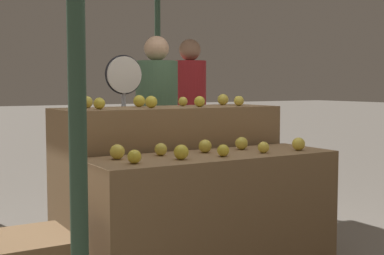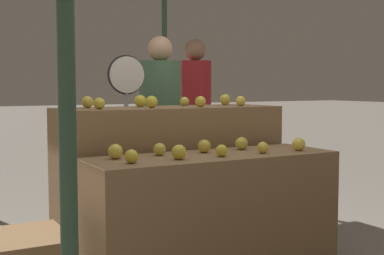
{
  "view_description": "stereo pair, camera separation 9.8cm",
  "coord_description": "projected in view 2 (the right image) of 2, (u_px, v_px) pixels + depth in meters",
  "views": [
    {
      "loc": [
        -1.84,
        -2.8,
        1.24
      ],
      "look_at": [
        0.02,
        0.3,
        0.95
      ],
      "focal_mm": 50.0,
      "sensor_mm": 36.0,
      "label": 1
    },
    {
      "loc": [
        -1.75,
        -2.85,
        1.24
      ],
      "look_at": [
        0.02,
        0.3,
        0.95
      ],
      "focal_mm": 50.0,
      "sensor_mm": 36.0,
      "label": 2
    }
  ],
  "objects": [
    {
      "name": "person_vendor_at_scale",
      "position": [
        160.0,
        117.0,
        4.76
      ],
      "size": [
        0.42,
        0.42,
        1.67
      ],
      "rotation": [
        0.0,
        0.0,
        3.28
      ],
      "color": "#2D2D38",
      "rests_on": "ground_plane"
    },
    {
      "name": "person_customer_left",
      "position": [
        195.0,
        108.0,
        5.62
      ],
      "size": [
        0.35,
        0.35,
        1.72
      ],
      "rotation": [
        0.0,
        0.0,
        3.1
      ],
      "color": "#2D2D38",
      "rests_on": "ground_plane"
    },
    {
      "name": "apple_front_1",
      "position": [
        179.0,
        152.0,
        3.14
      ],
      "size": [
        0.09,
        0.09,
        0.09
      ],
      "primitive_type": "sphere",
      "color": "gold",
      "rests_on": "display_counter_front"
    },
    {
      "name": "apple_front_7",
      "position": [
        204.0,
        146.0,
        3.45
      ],
      "size": [
        0.09,
        0.09,
        0.09
      ],
      "primitive_type": "sphere",
      "color": "gold",
      "rests_on": "display_counter_front"
    },
    {
      "name": "apple_back_4",
      "position": [
        88.0,
        102.0,
        3.68
      ],
      "size": [
        0.08,
        0.08,
        0.08
      ],
      "primitive_type": "sphere",
      "color": "gold",
      "rests_on": "display_counter_back"
    },
    {
      "name": "display_counter_front",
      "position": [
        212.0,
        217.0,
        3.4
      ],
      "size": [
        1.63,
        0.55,
        0.8
      ],
      "primitive_type": "cube",
      "color": "olive",
      "rests_on": "ground_plane"
    },
    {
      "name": "apple_front_0",
      "position": [
        131.0,
        156.0,
        2.98
      ],
      "size": [
        0.08,
        0.08,
        0.08
      ],
      "primitive_type": "sphere",
      "color": "gold",
      "rests_on": "display_counter_front"
    },
    {
      "name": "apple_front_6",
      "position": [
        159.0,
        149.0,
        3.32
      ],
      "size": [
        0.08,
        0.08,
        0.08
      ],
      "primitive_type": "sphere",
      "color": "gold",
      "rests_on": "display_counter_front"
    },
    {
      "name": "apple_front_5",
      "position": [
        115.0,
        152.0,
        3.16
      ],
      "size": [
        0.09,
        0.09,
        0.09
      ],
      "primitive_type": "sphere",
      "color": "yellow",
      "rests_on": "display_counter_front"
    },
    {
      "name": "apple_back_3",
      "position": [
        241.0,
        101.0,
        4.05
      ],
      "size": [
        0.08,
        0.08,
        0.08
      ],
      "primitive_type": "sphere",
      "color": "yellow",
      "rests_on": "display_counter_back"
    },
    {
      "name": "apple_front_2",
      "position": [
        222.0,
        151.0,
        3.26
      ],
      "size": [
        0.08,
        0.08,
        0.08
      ],
      "primitive_type": "sphere",
      "color": "gold",
      "rests_on": "display_counter_front"
    },
    {
      "name": "apple_back_2",
      "position": [
        201.0,
        102.0,
        3.86
      ],
      "size": [
        0.08,
        0.08,
        0.08
      ],
      "primitive_type": "sphere",
      "color": "gold",
      "rests_on": "display_counter_back"
    },
    {
      "name": "display_counter_back",
      "position": [
        170.0,
        181.0,
        3.91
      ],
      "size": [
        1.63,
        0.55,
        1.08
      ],
      "primitive_type": "cube",
      "color": "olive",
      "rests_on": "ground_plane"
    },
    {
      "name": "apple_front_4",
      "position": [
        299.0,
        144.0,
        3.56
      ],
      "size": [
        0.09,
        0.09,
        0.09
      ],
      "primitive_type": "sphere",
      "color": "yellow",
      "rests_on": "display_counter_front"
    },
    {
      "name": "apple_back_5",
      "position": [
        140.0,
        101.0,
        3.86
      ],
      "size": [
        0.09,
        0.09,
        0.09
      ],
      "primitive_type": "sphere",
      "color": "gold",
      "rests_on": "display_counter_back"
    },
    {
      "name": "apple_back_1",
      "position": [
        152.0,
        102.0,
        3.69
      ],
      "size": [
        0.09,
        0.09,
        0.09
      ],
      "primitive_type": "sphere",
      "color": "gold",
      "rests_on": "display_counter_back"
    },
    {
      "name": "apple_front_8",
      "position": [
        242.0,
        143.0,
        3.61
      ],
      "size": [
        0.09,
        0.09,
        0.09
      ],
      "primitive_type": "sphere",
      "color": "gold",
      "rests_on": "display_counter_front"
    },
    {
      "name": "apple_front_3",
      "position": [
        263.0,
        148.0,
        3.42
      ],
      "size": [
        0.07,
        0.07,
        0.07
      ],
      "primitive_type": "sphere",
      "color": "yellow",
      "rests_on": "display_counter_front"
    },
    {
      "name": "produce_scale",
      "position": [
        127.0,
        104.0,
        4.33
      ],
      "size": [
        0.32,
        0.2,
        1.48
      ],
      "color": "#99999E",
      "rests_on": "ground_plane"
    },
    {
      "name": "apple_back_0",
      "position": [
        99.0,
        103.0,
        3.5
      ],
      "size": [
        0.08,
        0.08,
        0.08
      ],
      "primitive_type": "sphere",
      "color": "gold",
      "rests_on": "display_counter_back"
    },
    {
      "name": "apple_back_6",
      "position": [
        184.0,
        101.0,
        4.04
      ],
      "size": [
        0.07,
        0.07,
        0.07
      ],
      "primitive_type": "sphere",
      "color": "gold",
      "rests_on": "display_counter_back"
    },
    {
      "name": "apple_back_7",
      "position": [
        225.0,
        100.0,
        4.23
      ],
      "size": [
        0.09,
        0.09,
        0.09
      ],
      "primitive_type": "sphere",
      "color": "gold",
      "rests_on": "display_counter_back"
    }
  ]
}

